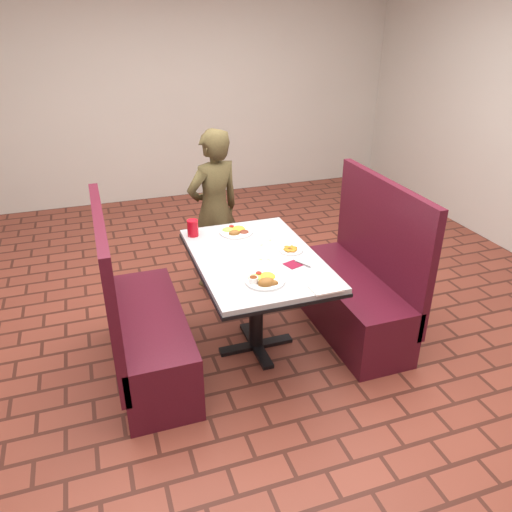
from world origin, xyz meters
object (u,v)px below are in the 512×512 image
object	(u,v)px
far_dinner_plate	(236,230)
plantain_plate	(291,250)
booth_bench_right	(356,291)
near_dinner_plate	(264,278)
dining_table	(256,269)
red_tumbler	(193,228)
diner_person	(214,211)
booth_bench_left	(142,330)

from	to	relation	value
far_dinner_plate	plantain_plate	xyz separation A→B (m)	(0.27, -0.42, -0.01)
far_dinner_plate	booth_bench_right	bearing A→B (deg)	-27.10
near_dinner_plate	plantain_plate	size ratio (longest dim) A/B	1.50
booth_bench_right	near_dinner_plate	size ratio (longest dim) A/B	4.90
plantain_plate	near_dinner_plate	bearing A→B (deg)	-132.15
booth_bench_right	dining_table	bearing A→B (deg)	180.00
dining_table	near_dinner_plate	world-z (taller)	near_dinner_plate
plantain_plate	dining_table	bearing A→B (deg)	179.46
near_dinner_plate	red_tumbler	xyz separation A→B (m)	(-0.26, 0.82, 0.03)
dining_table	plantain_plate	size ratio (longest dim) A/B	7.40
diner_person	near_dinner_plate	world-z (taller)	diner_person
plantain_plate	far_dinner_plate	bearing A→B (deg)	122.45
booth_bench_left	far_dinner_plate	bearing A→B (deg)	27.95
booth_bench_left	red_tumbler	world-z (taller)	booth_bench_left
near_dinner_plate	booth_bench_left	bearing A→B (deg)	154.01
booth_bench_right	near_dinner_plate	bearing A→B (deg)	-157.68
far_dinner_plate	plantain_plate	distance (m)	0.50
booth_bench_left	booth_bench_right	xyz separation A→B (m)	(1.60, 0.00, 0.00)
diner_person	near_dinner_plate	bearing A→B (deg)	67.90
booth_bench_right	diner_person	xyz separation A→B (m)	(-0.82, 1.04, 0.37)
diner_person	red_tumbler	xyz separation A→B (m)	(-0.31, -0.57, 0.11)
dining_table	booth_bench_left	size ratio (longest dim) A/B	1.01
red_tumbler	diner_person	bearing A→B (deg)	61.75
dining_table	plantain_plate	distance (m)	0.27
booth_bench_right	diner_person	distance (m)	1.37
dining_table	red_tumbler	world-z (taller)	red_tumbler
diner_person	dining_table	bearing A→B (deg)	71.00
booth_bench_left	diner_person	size ratio (longest dim) A/B	0.86
near_dinner_plate	far_dinner_plate	world-z (taller)	near_dinner_plate
diner_person	plantain_plate	distance (m)	1.08
booth_bench_right	diner_person	world-z (taller)	diner_person
red_tumbler	far_dinner_plate	bearing A→B (deg)	-9.38
booth_bench_left	far_dinner_plate	distance (m)	0.99
booth_bench_left	red_tumbler	xyz separation A→B (m)	(0.47, 0.47, 0.48)
booth_bench_right	near_dinner_plate	xyz separation A→B (m)	(-0.87, -0.36, 0.45)
near_dinner_plate	plantain_plate	xyz separation A→B (m)	(0.32, 0.35, -0.02)
booth_bench_right	red_tumbler	world-z (taller)	booth_bench_right
booth_bench_left	red_tumbler	bearing A→B (deg)	44.79
booth_bench_right	red_tumbler	distance (m)	1.31
dining_table	diner_person	distance (m)	1.04
plantain_plate	red_tumbler	size ratio (longest dim) A/B	1.35
far_dinner_plate	red_tumbler	distance (m)	0.32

